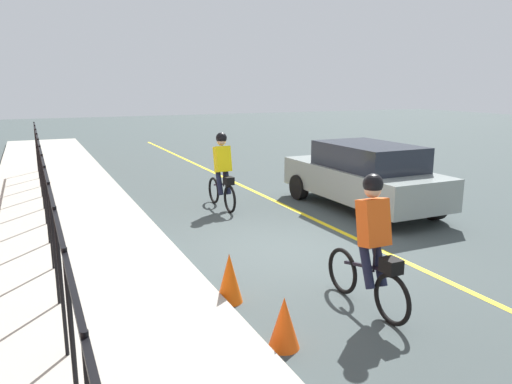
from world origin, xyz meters
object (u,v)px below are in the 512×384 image
(cyclist_lead, at_px, (222,171))
(cyclist_follow, at_px, (371,244))
(traffic_cone_near, at_px, (284,323))
(traffic_cone_far, at_px, (229,278))
(patrol_sedan, at_px, (364,175))

(cyclist_lead, bearing_deg, cyclist_follow, 177.44)
(cyclist_lead, relative_size, traffic_cone_near, 2.99)
(cyclist_follow, height_order, traffic_cone_near, cyclist_follow)
(traffic_cone_far, bearing_deg, cyclist_lead, -19.88)
(cyclist_lead, height_order, cyclist_follow, same)
(cyclist_lead, height_order, traffic_cone_near, cyclist_lead)
(cyclist_follow, distance_m, traffic_cone_far, 1.94)
(cyclist_follow, xyz_separation_m, traffic_cone_far, (0.99, 1.58, -0.56))
(cyclist_follow, bearing_deg, cyclist_lead, -2.56)
(cyclist_follow, distance_m, traffic_cone_near, 1.63)
(patrol_sedan, height_order, traffic_cone_far, patrol_sedan)
(cyclist_lead, distance_m, traffic_cone_near, 6.53)
(cyclist_lead, distance_m, traffic_cone_far, 5.25)
(patrol_sedan, relative_size, traffic_cone_far, 6.34)
(cyclist_follow, xyz_separation_m, patrol_sedan, (4.46, -3.21, -0.09))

